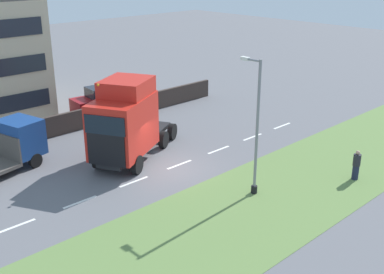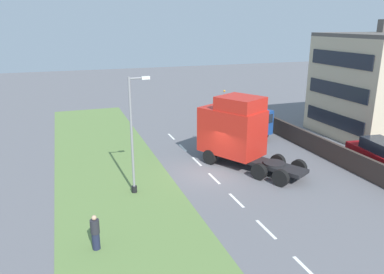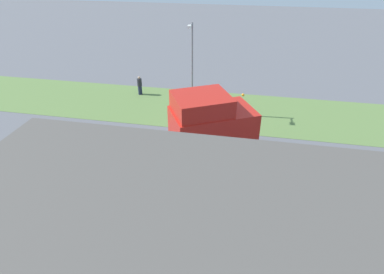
{
  "view_description": "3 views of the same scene",
  "coord_description": "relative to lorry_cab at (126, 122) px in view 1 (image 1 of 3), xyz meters",
  "views": [
    {
      "loc": [
        -18.43,
        15.87,
        10.96
      ],
      "look_at": [
        -0.82,
        -0.9,
        1.83
      ],
      "focal_mm": 45.0,
      "sensor_mm": 36.0,
      "label": 1
    },
    {
      "loc": [
        -8.52,
        -20.75,
        9.4
      ],
      "look_at": [
        -0.93,
        0.88,
        2.38
      ],
      "focal_mm": 35.0,
      "sensor_mm": 36.0,
      "label": 2
    },
    {
      "loc": [
        16.67,
        3.21,
        10.93
      ],
      "look_at": [
        1.2,
        0.2,
        1.62
      ],
      "focal_mm": 30.0,
      "sensor_mm": 36.0,
      "label": 3
    }
  ],
  "objects": [
    {
      "name": "boundary_wall",
      "position": [
        6.71,
        -1.21,
        -1.71
      ],
      "size": [
        0.25,
        24.0,
        1.38
      ],
      "color": "#382D28",
      "rests_on": "ground"
    },
    {
      "name": "pedestrian",
      "position": [
        -10.05,
        -7.3,
        -1.61
      ],
      "size": [
        0.39,
        0.39,
        1.63
      ],
      "color": "#1E233D",
      "rests_on": "ground"
    },
    {
      "name": "lamp_post",
      "position": [
        -7.33,
        -2.24,
        0.7
      ],
      "size": [
        1.27,
        0.31,
        6.68
      ],
      "color": "black",
      "rests_on": "ground"
    },
    {
      "name": "flatbed_truck",
      "position": [
        3.86,
        4.76,
        -1.04
      ],
      "size": [
        3.33,
        5.49,
        2.57
      ],
      "rotation": [
        0.0,
        0.0,
        3.37
      ],
      "color": "navy",
      "rests_on": "ground"
    },
    {
      "name": "parked_car",
      "position": [
        8.52,
        -4.24,
        -1.39
      ],
      "size": [
        2.36,
        4.87,
        2.09
      ],
      "rotation": [
        0.0,
        0.0,
        -0.1
      ],
      "color": "maroon",
      "rests_on": "ground"
    },
    {
      "name": "grass_verge",
      "position": [
        -8.29,
        -1.21,
        -2.39
      ],
      "size": [
        7.0,
        44.0,
        0.01
      ],
      "color": "#607F42",
      "rests_on": "ground"
    },
    {
      "name": "lane_markings",
      "position": [
        -2.29,
        -1.91,
        -2.4
      ],
      "size": [
        0.16,
        21.0,
        0.0
      ],
      "color": "white",
      "rests_on": "ground"
    },
    {
      "name": "ground_plane",
      "position": [
        -2.29,
        -1.21,
        -2.4
      ],
      "size": [
        120.0,
        120.0,
        0.0
      ],
      "primitive_type": "plane",
      "color": "slate",
      "rests_on": "ground"
    },
    {
      "name": "lorry_cab",
      "position": [
        0.0,
        0.0,
        0.0
      ],
      "size": [
        5.64,
        7.55,
        4.91
      ],
      "rotation": [
        0.0,
        0.0,
        0.5
      ],
      "color": "black",
      "rests_on": "ground"
    }
  ]
}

